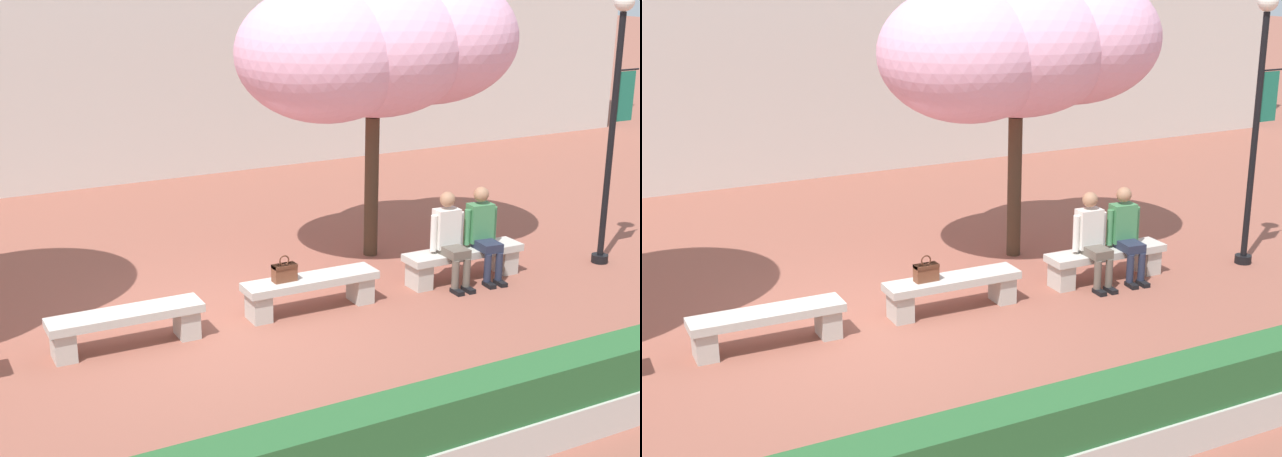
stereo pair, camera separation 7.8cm
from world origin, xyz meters
TOP-DOWN VIEW (x-y plane):
  - ground_plane at (0.00, 0.00)m, footprint 100.00×100.00m
  - stone_bench_near_west at (-1.19, 0.00)m, footprint 1.79×0.46m
  - stone_bench_center at (1.19, 0.00)m, footprint 1.79×0.46m
  - stone_bench_near_east at (3.58, 0.00)m, footprint 1.79×0.46m
  - person_seated_left at (3.29, -0.05)m, footprint 0.51×0.70m
  - person_seated_right at (3.85, -0.05)m, footprint 0.51×0.71m
  - handbag at (0.84, 0.02)m, footprint 0.30×0.15m
  - cherry_tree_main at (3.04, 1.49)m, footprint 4.17×2.96m
  - lamp_post_with_banner at (5.81, -0.36)m, footprint 0.54×0.28m
  - planter_hedge_foreground at (0.00, -3.83)m, footprint 13.59×0.50m

SIDE VIEW (x-z plane):
  - ground_plane at x=0.00m, z-range 0.00..0.00m
  - stone_bench_near_west at x=-1.19m, z-range 0.08..0.53m
  - stone_bench_center at x=1.19m, z-range 0.08..0.53m
  - stone_bench_near_east at x=3.58m, z-range 0.08..0.53m
  - planter_hedge_foreground at x=0.00m, z-range -0.01..0.79m
  - handbag at x=0.84m, z-range 0.41..0.75m
  - person_seated_left at x=3.29m, z-range 0.05..1.34m
  - person_seated_right at x=3.85m, z-range 0.05..1.34m
  - lamp_post_with_banner at x=5.81m, z-range 0.39..4.27m
  - cherry_tree_main at x=3.04m, z-range 1.04..5.20m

